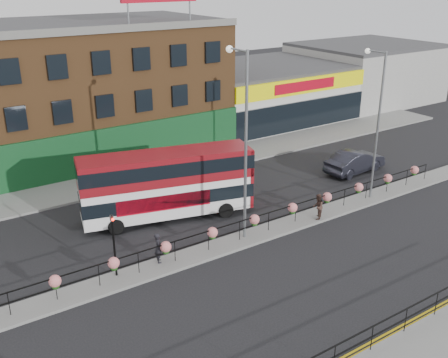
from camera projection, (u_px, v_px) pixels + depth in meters
ground at (254, 237)px, 29.12m from camera, size 120.00×120.00×0.00m
north_pavement at (155, 172)px, 38.34m from camera, size 60.00×4.00×0.15m
median at (254, 236)px, 29.10m from camera, size 60.00×1.60×0.15m
yellow_line_inner at (396, 329)px, 21.65m from camera, size 60.00×0.10×0.01m
yellow_line_outer at (399, 331)px, 21.51m from camera, size 60.00×0.10×0.01m
brick_building at (59, 91)px, 40.53m from camera, size 25.00×12.21×10.30m
supermarket at (262, 92)px, 51.79m from camera, size 15.00×12.25×5.30m
warehouse_east at (365, 72)px, 59.35m from camera, size 14.50×12.00×6.30m
median_railing at (255, 220)px, 28.74m from camera, size 30.04×0.56×1.23m
south_railing at (373, 332)px, 19.95m from camera, size 20.04×0.05×1.12m
double_decker_bus at (167, 178)px, 30.58m from camera, size 10.37×4.82×4.08m
car at (355, 162)px, 38.27m from camera, size 2.41×5.23×1.65m
pedestrian_a at (158, 248)px, 26.09m from camera, size 0.78×0.69×1.60m
pedestrian_b at (318, 207)px, 30.69m from camera, size 1.32×1.32×1.55m
lamp_column_west at (243, 130)px, 26.86m from camera, size 0.36×1.78×10.15m
lamp_column_east at (376, 113)px, 32.07m from camera, size 0.33×1.63×9.31m
traffic_light_median at (113, 232)px, 24.36m from camera, size 0.15×0.28×3.65m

